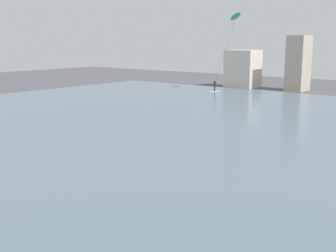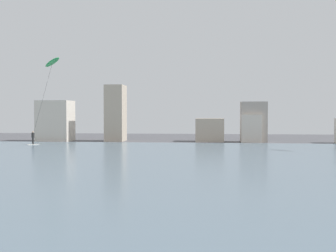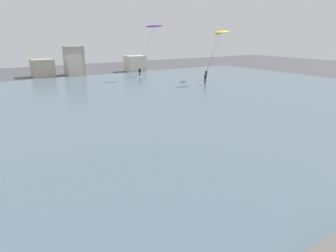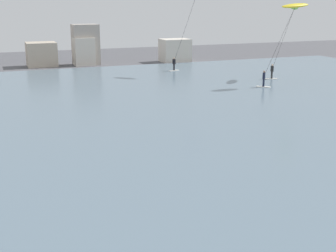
# 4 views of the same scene
# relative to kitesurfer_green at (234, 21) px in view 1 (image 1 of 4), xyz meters

# --- Properties ---
(water_bay) EXTENTS (84.00, 52.00, 0.10)m
(water_bay) POSITION_rel_kitesurfer_green_xyz_m (20.20, -22.93, -9.55)
(water_bay) COLOR slate
(water_bay) RESTS_ON ground
(kitesurfer_green) EXTENTS (3.85, 4.99, 10.89)m
(kitesurfer_green) POSITION_rel_kitesurfer_green_xyz_m (0.00, 0.00, 0.00)
(kitesurfer_green) COLOR silver
(kitesurfer_green) RESTS_ON water_bay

